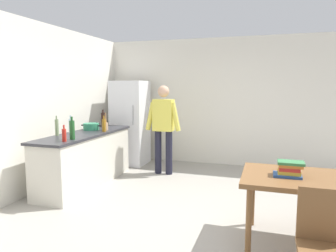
# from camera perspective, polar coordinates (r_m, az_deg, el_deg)

# --- Properties ---
(ground_plane) EXTENTS (14.00, 14.00, 0.00)m
(ground_plane) POSITION_cam_1_polar(r_m,az_deg,el_deg) (4.18, 3.52, -16.45)
(ground_plane) COLOR #9E998E
(wall_back) EXTENTS (6.40, 0.12, 2.70)m
(wall_back) POSITION_cam_1_polar(r_m,az_deg,el_deg) (6.78, 9.98, 4.36)
(wall_back) COLOR silver
(wall_back) RESTS_ON ground_plane
(wall_left) EXTENTS (0.12, 5.60, 2.70)m
(wall_left) POSITION_cam_1_polar(r_m,az_deg,el_deg) (5.29, -24.21, 3.05)
(wall_left) COLOR silver
(wall_left) RESTS_ON ground_plane
(kitchen_counter) EXTENTS (0.64, 2.20, 0.90)m
(kitchen_counter) POSITION_cam_1_polar(r_m,az_deg,el_deg) (5.52, -14.86, -5.83)
(kitchen_counter) COLOR beige
(kitchen_counter) RESTS_ON ground_plane
(refrigerator) EXTENTS (0.70, 0.67, 1.80)m
(refrigerator) POSITION_cam_1_polar(r_m,az_deg,el_deg) (6.78, -6.94, 0.61)
(refrigerator) COLOR white
(refrigerator) RESTS_ON ground_plane
(person) EXTENTS (0.70, 0.22, 1.70)m
(person) POSITION_cam_1_polar(r_m,az_deg,el_deg) (5.91, -0.85, 0.44)
(person) COLOR #1E1E2D
(person) RESTS_ON ground_plane
(dining_table) EXTENTS (1.40, 0.90, 0.75)m
(dining_table) POSITION_cam_1_polar(r_m,az_deg,el_deg) (3.58, 24.87, -9.75)
(dining_table) COLOR brown
(dining_table) RESTS_ON ground_plane
(chair) EXTENTS (0.42, 0.42, 0.91)m
(chair) POSITION_cam_1_polar(r_m,az_deg,el_deg) (2.73, 27.21, -18.36)
(chair) COLOR brown
(chair) RESTS_ON ground_plane
(cooking_pot) EXTENTS (0.40, 0.28, 0.12)m
(cooking_pot) POSITION_cam_1_polar(r_m,az_deg,el_deg) (5.78, -13.92, -0.10)
(cooking_pot) COLOR #2D845B
(cooking_pot) RESTS_ON kitchen_counter
(utensil_jar) EXTENTS (0.11, 0.11, 0.32)m
(utensil_jar) POSITION_cam_1_polar(r_m,az_deg,el_deg) (5.66, -11.48, 0.00)
(utensil_jar) COLOR tan
(utensil_jar) RESTS_ON kitchen_counter
(bottle_vinegar_tall) EXTENTS (0.06, 0.06, 0.32)m
(bottle_vinegar_tall) POSITION_cam_1_polar(r_m,az_deg,el_deg) (5.25, -19.73, -0.21)
(bottle_vinegar_tall) COLOR gray
(bottle_vinegar_tall) RESTS_ON kitchen_counter
(bottle_water_clear) EXTENTS (0.07, 0.07, 0.30)m
(bottle_water_clear) POSITION_cam_1_polar(r_m,az_deg,el_deg) (5.47, -17.41, 0.05)
(bottle_water_clear) COLOR silver
(bottle_water_clear) RESTS_ON kitchen_counter
(bottle_wine_green) EXTENTS (0.08, 0.08, 0.34)m
(bottle_wine_green) POSITION_cam_1_polar(r_m,az_deg,el_deg) (4.81, -17.19, -0.65)
(bottle_wine_green) COLOR #1E5123
(bottle_wine_green) RESTS_ON kitchen_counter
(bottle_sauce_red) EXTENTS (0.06, 0.06, 0.24)m
(bottle_sauce_red) POSITION_cam_1_polar(r_m,az_deg,el_deg) (4.66, -18.52, -1.56)
(bottle_sauce_red) COLOR #B22319
(bottle_sauce_red) RESTS_ON kitchen_counter
(bottle_oil_amber) EXTENTS (0.06, 0.06, 0.28)m
(bottle_oil_amber) POSITION_cam_1_polar(r_m,az_deg,el_deg) (5.50, -11.67, 0.17)
(bottle_oil_amber) COLOR #996619
(bottle_oil_amber) RESTS_ON kitchen_counter
(bottle_wine_dark) EXTENTS (0.08, 0.08, 0.34)m
(bottle_wine_dark) POSITION_cam_1_polar(r_m,az_deg,el_deg) (6.10, -11.83, 1.14)
(bottle_wine_dark) COLOR black
(bottle_wine_dark) RESTS_ON kitchen_counter
(book_stack) EXTENTS (0.30, 0.21, 0.16)m
(book_stack) POSITION_cam_1_polar(r_m,az_deg,el_deg) (3.50, 21.38, -7.37)
(book_stack) COLOR #284C8E
(book_stack) RESTS_ON dining_table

